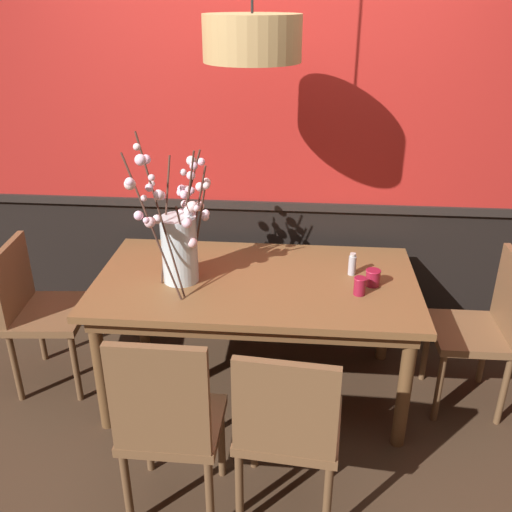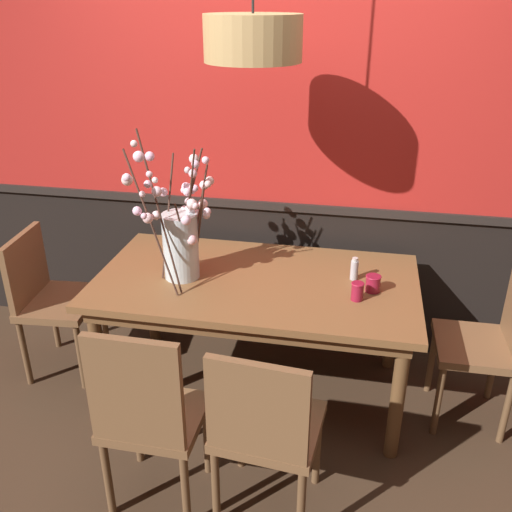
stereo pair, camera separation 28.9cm
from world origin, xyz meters
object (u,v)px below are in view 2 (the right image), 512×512
(chair_head_east_end, at_px, (490,338))
(pendant_lamp, at_px, (253,38))
(dining_table, at_px, (256,292))
(candle_holder_nearer_center, at_px, (373,283))
(condiment_bottle, at_px, (354,269))
(vase_with_blossoms, at_px, (180,238))
(chair_near_side_right, at_px, (265,427))
(chair_head_west_end, at_px, (48,294))
(candle_holder_nearer_edge, at_px, (357,291))
(chair_near_side_left, at_px, (148,413))

(chair_head_east_end, distance_m, pendant_lamp, 1.91)
(dining_table, bearing_deg, chair_head_east_end, -0.00)
(candle_holder_nearer_center, relative_size, condiment_bottle, 0.70)
(vase_with_blossoms, xyz_separation_m, candle_holder_nearer_center, (1.01, 0.03, -0.18))
(chair_near_side_right, bearing_deg, chair_head_west_end, 149.75)
(chair_near_side_right, distance_m, vase_with_blossoms, 1.11)
(chair_near_side_right, xyz_separation_m, pendant_lamp, (-0.23, 0.89, 1.44))
(candle_holder_nearer_center, xyz_separation_m, candle_holder_nearer_edge, (-0.08, -0.11, 0.00))
(chair_near_side_right, relative_size, candle_holder_nearer_edge, 9.47)
(chair_near_side_left, distance_m, vase_with_blossoms, 0.97)
(chair_near_side_right, bearing_deg, dining_table, 103.47)
(chair_near_side_right, bearing_deg, candle_holder_nearer_edge, 65.74)
(chair_near_side_right, bearing_deg, vase_with_blossoms, 126.50)
(candle_holder_nearer_edge, bearing_deg, chair_head_west_end, 176.37)
(vase_with_blossoms, bearing_deg, candle_holder_nearer_edge, -4.67)
(vase_with_blossoms, bearing_deg, condiment_bottle, 9.10)
(vase_with_blossoms, relative_size, condiment_bottle, 6.48)
(chair_near_side_left, relative_size, pendant_lamp, 1.17)
(vase_with_blossoms, distance_m, condiment_bottle, 0.94)
(dining_table, distance_m, condiment_bottle, 0.54)
(chair_near_side_right, bearing_deg, condiment_bottle, 72.17)
(chair_near_side_left, relative_size, condiment_bottle, 7.61)
(dining_table, height_order, chair_head_east_end, chair_head_east_end)
(chair_head_west_end, relative_size, pendant_lamp, 1.07)
(vase_with_blossoms, bearing_deg, chair_head_west_end, 177.52)
(dining_table, bearing_deg, condiment_bottle, 10.69)
(candle_holder_nearer_edge, bearing_deg, chair_near_side_right, -114.26)
(chair_near_side_left, xyz_separation_m, candle_holder_nearer_center, (0.90, 0.89, 0.25))
(candle_holder_nearer_edge, bearing_deg, chair_head_east_end, 10.20)
(chair_head_west_end, relative_size, candle_holder_nearer_center, 9.95)
(candle_holder_nearer_edge, height_order, condiment_bottle, condiment_bottle)
(chair_near_side_right, distance_m, candle_holder_nearer_edge, 0.86)
(chair_near_side_left, bearing_deg, chair_head_east_end, 30.71)
(vase_with_blossoms, relative_size, pendant_lamp, 0.99)
(vase_with_blossoms, relative_size, candle_holder_nearer_center, 9.22)
(dining_table, distance_m, chair_near_side_left, 0.96)
(chair_near_side_right, xyz_separation_m, candle_holder_nearer_edge, (0.33, 0.74, 0.27))
(chair_near_side_right, height_order, candle_holder_nearer_edge, chair_near_side_right)
(chair_near_side_left, distance_m, condiment_bottle, 1.31)
(dining_table, height_order, chair_near_side_right, chair_near_side_right)
(chair_head_west_end, bearing_deg, chair_near_side_left, -42.63)
(chair_near_side_right, bearing_deg, pendant_lamp, 104.25)
(chair_head_west_end, height_order, pendant_lamp, pendant_lamp)
(chair_near_side_right, relative_size, vase_with_blossoms, 1.10)
(chair_near_side_left, relative_size, candle_holder_nearer_edge, 10.11)
(dining_table, bearing_deg, pendant_lamp, 124.51)
(chair_head_west_end, xyz_separation_m, chair_near_side_right, (1.46, -0.85, -0.00))
(chair_near_side_right, distance_m, candle_holder_nearer_center, 0.98)
(chair_head_west_end, relative_size, chair_near_side_left, 0.92)
(vase_with_blossoms, bearing_deg, dining_table, 7.01)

